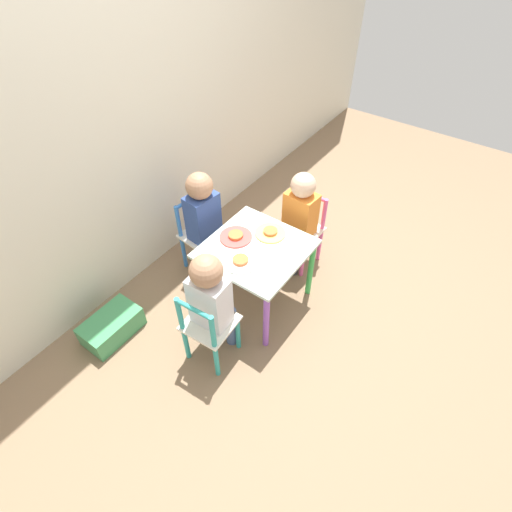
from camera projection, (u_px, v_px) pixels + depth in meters
name	position (u px, v px, depth m)	size (l,w,h in m)	color
ground_plane	(256.00, 299.00, 2.67)	(6.00, 6.00, 0.00)	#7F664C
house_wall	(127.00, 70.00, 2.10)	(6.00, 0.06, 2.60)	beige
kids_table	(256.00, 256.00, 2.39)	(0.57, 0.57, 0.47)	silver
chair_teal	(208.00, 328.00, 2.18)	(0.28, 0.28, 0.53)	silver
chair_pink	(302.00, 231.00, 2.75)	(0.28, 0.28, 0.53)	silver
chair_blue	(201.00, 236.00, 2.71)	(0.29, 0.29, 0.53)	silver
child_left	(212.00, 297.00, 2.07)	(0.22, 0.21, 0.77)	#4C608E
child_right	(299.00, 214.00, 2.59)	(0.22, 0.21, 0.75)	#38383D
child_back	(205.00, 216.00, 2.54)	(0.21, 0.22, 0.78)	#38383D
plate_left	(241.00, 261.00, 2.24)	(0.20, 0.20, 0.03)	white
plate_right	(270.00, 233.00, 2.42)	(0.19, 0.19, 0.03)	#EADB66
plate_back	(236.00, 236.00, 2.39)	(0.20, 0.20, 0.03)	#E54C47
storage_bin	(112.00, 326.00, 2.42)	(0.35, 0.21, 0.15)	#3D8E56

